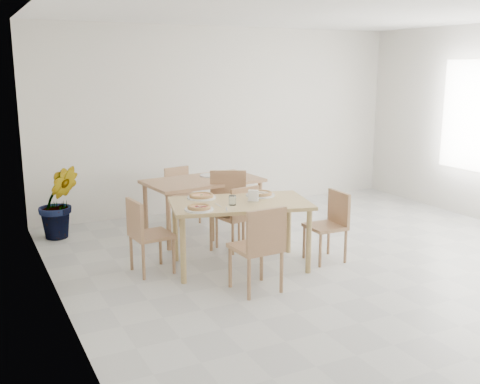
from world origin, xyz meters
name	(u,v)px	position (x,y,z in m)	size (l,w,h in m)	color
main_table	(240,209)	(-1.04, 0.88, 0.67)	(1.66, 1.18, 0.75)	tan
chair_south	(260,243)	(-1.20, 0.12, 0.51)	(0.46, 0.46, 0.88)	#A87C54
chair_north	(228,203)	(-0.80, 1.69, 0.54)	(0.61, 0.61, 0.92)	#A87C54
chair_west	(145,231)	(-2.04, 1.15, 0.48)	(0.44, 0.44, 0.82)	#A87C54
chair_east	(331,221)	(0.00, 0.62, 0.47)	(0.41, 0.41, 0.80)	#A87C54
plate_margherita	(201,198)	(-1.36, 1.21, 0.76)	(0.32, 0.32, 0.02)	white
plate_mushroom	(260,195)	(-0.70, 1.02, 0.76)	(0.33, 0.33, 0.02)	white
plate_pepperoni	(199,209)	(-1.59, 0.73, 0.76)	(0.30, 0.30, 0.02)	white
pizza_margherita	(201,196)	(-1.36, 1.21, 0.78)	(0.30, 0.30, 0.03)	#DBB767
pizza_mushroom	(260,193)	(-0.70, 1.02, 0.78)	(0.31, 0.31, 0.03)	#DBB767
pizza_pepperoni	(199,207)	(-1.59, 0.73, 0.78)	(0.24, 0.24, 0.03)	#DBB767
tumbler_a	(255,195)	(-0.86, 0.87, 0.80)	(0.08, 0.08, 0.11)	white
tumbler_b	(232,200)	(-1.18, 0.78, 0.80)	(0.08, 0.08, 0.10)	white
napkin_holder	(253,196)	(-0.91, 0.80, 0.81)	(0.13, 0.12, 0.13)	silver
fork_a	(218,205)	(-1.33, 0.83, 0.75)	(0.01, 0.18, 0.01)	silver
fork_b	(227,209)	(-1.32, 0.62, 0.75)	(0.01, 0.17, 0.01)	silver
second_table	(203,186)	(-0.92, 2.21, 0.67)	(1.56, 0.99, 0.75)	#A87C54
chair_back_s	(240,213)	(-0.78, 1.39, 0.47)	(0.46, 0.46, 0.81)	#A87C54
chair_back_n	(181,191)	(-0.96, 2.95, 0.46)	(0.45, 0.45, 0.79)	#A87C54
plate_empty	(210,175)	(-0.73, 2.38, 0.76)	(0.28, 0.28, 0.02)	white
potted_plant	(59,202)	(-2.65, 2.91, 0.48)	(0.53, 0.43, 0.96)	#256D20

